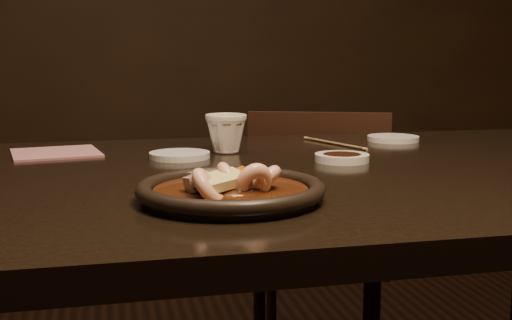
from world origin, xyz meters
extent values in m
cube|color=black|center=(0.00, 0.00, 0.73)|extent=(1.60, 0.90, 0.04)
cube|color=black|center=(0.25, 0.66, 0.39)|extent=(0.49, 0.49, 0.04)
cylinder|color=black|center=(0.45, 0.75, 0.18)|extent=(0.03, 0.03, 0.37)
cylinder|color=black|center=(0.16, 0.85, 0.18)|extent=(0.03, 0.03, 0.37)
cube|color=black|center=(0.19, 0.50, 0.60)|extent=(0.35, 0.15, 0.40)
cylinder|color=black|center=(-0.17, -0.22, 0.76)|extent=(0.23, 0.23, 0.01)
torus|color=black|center=(-0.17, -0.22, 0.77)|extent=(0.25, 0.25, 0.02)
cylinder|color=black|center=(-0.17, -0.22, 0.76)|extent=(0.21, 0.21, 0.01)
ellipsoid|color=black|center=(-0.17, -0.22, 0.76)|extent=(0.11, 0.11, 0.03)
torus|color=#E6B591|center=(-0.15, -0.25, 0.78)|extent=(0.06, 0.05, 0.05)
torus|color=#E6B591|center=(-0.21, -0.26, 0.78)|extent=(0.06, 0.06, 0.05)
torus|color=#E6B591|center=(-0.13, -0.23, 0.78)|extent=(0.07, 0.07, 0.05)
torus|color=#E6B591|center=(-0.17, -0.22, 0.78)|extent=(0.04, 0.05, 0.05)
cube|color=gray|center=(-0.17, -0.22, 0.77)|extent=(0.03, 0.03, 0.03)
cube|color=gray|center=(-0.17, -0.25, 0.78)|extent=(0.03, 0.03, 0.02)
cube|color=gray|center=(-0.18, -0.20, 0.77)|extent=(0.03, 0.03, 0.03)
cube|color=gray|center=(-0.22, -0.23, 0.78)|extent=(0.03, 0.03, 0.03)
cube|color=gray|center=(-0.21, -0.17, 0.77)|extent=(0.03, 0.03, 0.02)
cube|color=gray|center=(-0.17, -0.22, 0.77)|extent=(0.03, 0.03, 0.03)
cylinder|color=#F96507|center=(-0.17, -0.22, 0.78)|extent=(0.03, 0.04, 0.04)
cylinder|color=#F96507|center=(-0.19, -0.24, 0.77)|extent=(0.05, 0.05, 0.03)
cylinder|color=#F96507|center=(-0.15, -0.17, 0.78)|extent=(0.04, 0.05, 0.04)
cylinder|color=#F96507|center=(-0.20, -0.24, 0.78)|extent=(0.04, 0.05, 0.04)
cylinder|color=#F96507|center=(-0.20, -0.23, 0.78)|extent=(0.05, 0.04, 0.02)
cylinder|color=#F96507|center=(-0.18, -0.17, 0.77)|extent=(0.04, 0.04, 0.03)
cube|color=#296012|center=(-0.13, -0.18, 0.77)|extent=(0.02, 0.04, 0.02)
cube|color=#296012|center=(-0.20, -0.25, 0.77)|extent=(0.03, 0.04, 0.01)
cube|color=#296012|center=(-0.20, -0.22, 0.78)|extent=(0.04, 0.03, 0.01)
cube|color=#296012|center=(-0.16, -0.21, 0.77)|extent=(0.04, 0.02, 0.01)
cube|color=#296012|center=(-0.18, -0.25, 0.77)|extent=(0.03, 0.03, 0.02)
cube|color=#296012|center=(-0.18, -0.22, 0.77)|extent=(0.03, 0.03, 0.01)
ellipsoid|color=beige|center=(-0.16, -0.21, 0.77)|extent=(0.04, 0.03, 0.01)
ellipsoid|color=beige|center=(-0.15, -0.18, 0.77)|extent=(0.04, 0.03, 0.02)
ellipsoid|color=beige|center=(-0.20, -0.22, 0.77)|extent=(0.03, 0.04, 0.02)
ellipsoid|color=beige|center=(-0.21, -0.19, 0.78)|extent=(0.03, 0.02, 0.02)
ellipsoid|color=beige|center=(-0.18, -0.19, 0.77)|extent=(0.03, 0.03, 0.02)
ellipsoid|color=beige|center=(-0.15, -0.21, 0.77)|extent=(0.04, 0.03, 0.02)
cube|color=#D4CB7F|center=(-0.19, -0.25, 0.78)|extent=(0.07, 0.06, 0.02)
cylinder|color=silver|center=(0.08, 0.05, 0.76)|extent=(0.10, 0.10, 0.01)
cylinder|color=silver|center=(-0.20, 0.16, 0.76)|extent=(0.11, 0.11, 0.01)
cylinder|color=silver|center=(0.30, 0.29, 0.76)|extent=(0.12, 0.12, 0.01)
imported|color=beige|center=(-0.10, 0.20, 0.79)|extent=(0.10, 0.09, 0.08)
cylinder|color=tan|center=(0.15, 0.26, 0.75)|extent=(0.07, 0.20, 0.01)
cylinder|color=tan|center=(0.15, 0.27, 0.75)|extent=(0.07, 0.20, 0.01)
cube|color=#955B60|center=(-0.43, 0.26, 0.75)|extent=(0.19, 0.19, 0.00)
camera|label=1|loc=(-0.33, -1.04, 0.94)|focal=45.00mm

